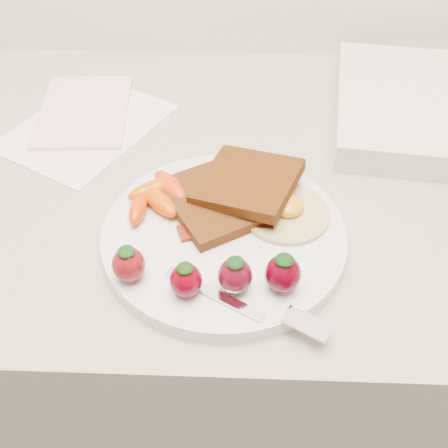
{
  "coord_description": "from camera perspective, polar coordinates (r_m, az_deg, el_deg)",
  "views": [
    {
      "loc": [
        -0.0,
        1.14,
        1.36
      ],
      "look_at": [
        -0.02,
        1.57,
        0.93
      ],
      "focal_mm": 45.0,
      "sensor_mm": 36.0,
      "label": 1
    }
  ],
  "objects": [
    {
      "name": "notepad",
      "position": [
        0.85,
        -14.03,
        11.1
      ],
      "size": [
        0.14,
        0.19,
        0.01
      ],
      "primitive_type": "cube",
      "rotation": [
        0.0,
        0.0,
        0.07
      ],
      "color": "#F9C4C6",
      "rests_on": "paper_sheet"
    },
    {
      "name": "strawberries",
      "position": [
        0.55,
        -1.17,
        -4.99
      ],
      "size": [
        0.19,
        0.05,
        0.04
      ],
      "color": "maroon",
      "rests_on": "plate"
    },
    {
      "name": "bacon_strips",
      "position": [
        0.62,
        0.22,
        0.53
      ],
      "size": [
        0.11,
        0.08,
        0.01
      ],
      "color": "#4B0A07",
      "rests_on": "plate"
    },
    {
      "name": "counter",
      "position": [
        1.07,
        1.15,
        -13.29
      ],
      "size": [
        2.0,
        0.6,
        0.9
      ],
      "primitive_type": "cube",
      "color": "gray",
      "rests_on": "ground"
    },
    {
      "name": "toast_upper",
      "position": [
        0.64,
        2.42,
        4.27
      ],
      "size": [
        0.14,
        0.14,
        0.02
      ],
      "primitive_type": "cube",
      "rotation": [
        0.0,
        -0.1,
        -0.38
      ],
      "color": "black",
      "rests_on": "toast_lower"
    },
    {
      "name": "paper_sheet",
      "position": [
        0.82,
        -13.79,
        9.59
      ],
      "size": [
        0.25,
        0.27,
        0.0
      ],
      "primitive_type": "cube",
      "rotation": [
        0.0,
        0.0,
        -0.51
      ],
      "color": "white",
      "rests_on": "counter"
    },
    {
      "name": "fried_egg",
      "position": [
        0.64,
        6.35,
        1.33
      ],
      "size": [
        0.12,
        0.12,
        0.02
      ],
      "color": "beige",
      "rests_on": "plate"
    },
    {
      "name": "toast_lower",
      "position": [
        0.64,
        -0.18,
        2.66
      ],
      "size": [
        0.16,
        0.16,
        0.01
      ],
      "primitive_type": "cube",
      "rotation": [
        0.0,
        0.0,
        0.54
      ],
      "color": "black",
      "rests_on": "plate"
    },
    {
      "name": "baby_carrots",
      "position": [
        0.65,
        -6.84,
        2.96
      ],
      "size": [
        0.08,
        0.1,
        0.02
      ],
      "color": "#C55600",
      "rests_on": "plate"
    },
    {
      "name": "fork",
      "position": [
        0.55,
        3.18,
        -8.38
      ],
      "size": [
        0.16,
        0.08,
        0.0
      ],
      "color": "white",
      "rests_on": "plate"
    },
    {
      "name": "plate",
      "position": [
        0.62,
        0.0,
        -1.23
      ],
      "size": [
        0.27,
        0.27,
        0.02
      ],
      "primitive_type": "cylinder",
      "color": "white",
      "rests_on": "counter"
    }
  ]
}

